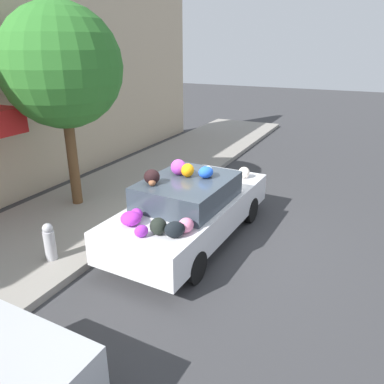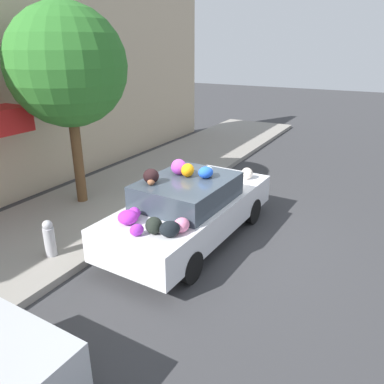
# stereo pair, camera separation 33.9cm
# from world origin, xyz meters

# --- Properties ---
(ground_plane) EXTENTS (60.00, 60.00, 0.00)m
(ground_plane) POSITION_xyz_m (0.00, 0.00, 0.00)
(ground_plane) COLOR #38383A
(sidewalk_curb) EXTENTS (24.00, 3.20, 0.14)m
(sidewalk_curb) POSITION_xyz_m (0.00, 2.70, 0.07)
(sidewalk_curb) COLOR gray
(sidewalk_curb) RESTS_ON ground
(building_facade) EXTENTS (18.00, 1.20, 5.73)m
(building_facade) POSITION_xyz_m (-0.06, 4.93, 2.84)
(building_facade) COLOR #C6B293
(building_facade) RESTS_ON ground
(street_tree) EXTENTS (2.62, 2.62, 4.47)m
(street_tree) POSITION_xyz_m (0.16, 3.14, 3.28)
(street_tree) COLOR brown
(street_tree) RESTS_ON sidewalk_curb
(fire_hydrant) EXTENTS (0.20, 0.20, 0.70)m
(fire_hydrant) POSITION_xyz_m (-2.04, 1.76, 0.49)
(fire_hydrant) COLOR #B2B2B7
(fire_hydrant) RESTS_ON sidewalk_curb
(art_car) EXTENTS (4.31, 1.86, 1.65)m
(art_car) POSITION_xyz_m (-0.06, -0.05, 0.71)
(art_car) COLOR silver
(art_car) RESTS_ON ground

